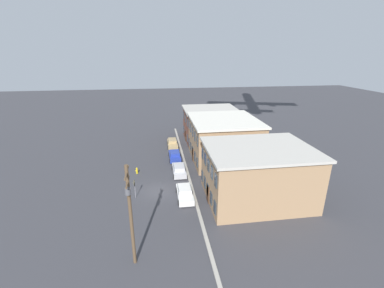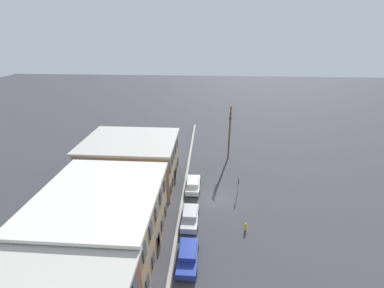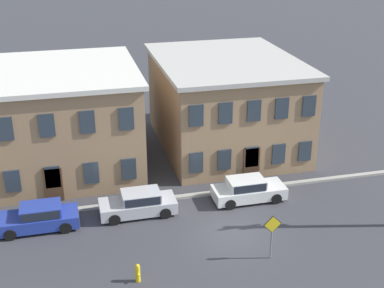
{
  "view_description": "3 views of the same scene",
  "coord_description": "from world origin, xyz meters",
  "px_view_note": "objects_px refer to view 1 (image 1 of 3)",
  "views": [
    {
      "loc": [
        29.47,
        0.32,
        16.99
      ],
      "look_at": [
        0.64,
        4.41,
        6.53
      ],
      "focal_mm": 24.0,
      "sensor_mm": 36.0,
      "label": 1
    },
    {
      "loc": [
        -27.91,
        1.45,
        20.03
      ],
      "look_at": [
        1.49,
        3.41,
        7.01
      ],
      "focal_mm": 24.0,
      "sensor_mm": 36.0,
      "label": 2
    },
    {
      "loc": [
        -8.18,
        -23.73,
        16.0
      ],
      "look_at": [
        -1.49,
        3.19,
        4.12
      ],
      "focal_mm": 50.0,
      "sensor_mm": 36.0,
      "label": 3
    }
  ],
  "objects_px": {
    "car_white": "(185,192)",
    "caution_sign": "(135,186)",
    "car_silver": "(179,169)",
    "fire_hydrant": "(137,171)",
    "utility_pole": "(130,212)",
    "car_tan": "(172,143)",
    "car_blue": "(175,155)"
  },
  "relations": [
    {
      "from": "car_tan",
      "to": "car_white",
      "type": "height_order",
      "value": "same"
    },
    {
      "from": "fire_hydrant",
      "to": "car_silver",
      "type": "bearing_deg",
      "value": 80.66
    },
    {
      "from": "utility_pole",
      "to": "fire_hydrant",
      "type": "bearing_deg",
      "value": -177.2
    },
    {
      "from": "car_silver",
      "to": "utility_pole",
      "type": "distance_m",
      "value": 17.77
    },
    {
      "from": "car_blue",
      "to": "car_silver",
      "type": "xyz_separation_m",
      "value": [
        5.58,
        0.2,
        0.0
      ]
    },
    {
      "from": "car_silver",
      "to": "car_white",
      "type": "xyz_separation_m",
      "value": [
        6.67,
        0.07,
        0.0
      ]
    },
    {
      "from": "car_silver",
      "to": "fire_hydrant",
      "type": "relative_size",
      "value": 4.58
    },
    {
      "from": "car_white",
      "to": "caution_sign",
      "type": "bearing_deg",
      "value": -98.45
    },
    {
      "from": "car_silver",
      "to": "fire_hydrant",
      "type": "bearing_deg",
      "value": -99.34
    },
    {
      "from": "car_white",
      "to": "caution_sign",
      "type": "height_order",
      "value": "caution_sign"
    },
    {
      "from": "car_white",
      "to": "utility_pole",
      "type": "xyz_separation_m",
      "value": [
        9.7,
        -5.39,
        4.39
      ]
    },
    {
      "from": "car_tan",
      "to": "utility_pole",
      "type": "bearing_deg",
      "value": -10.37
    },
    {
      "from": "car_tan",
      "to": "car_blue",
      "type": "xyz_separation_m",
      "value": [
        6.28,
        -0.05,
        0.0
      ]
    },
    {
      "from": "car_blue",
      "to": "car_white",
      "type": "bearing_deg",
      "value": 1.28
    },
    {
      "from": "car_tan",
      "to": "car_silver",
      "type": "height_order",
      "value": "same"
    },
    {
      "from": "caution_sign",
      "to": "fire_hydrant",
      "type": "distance_m",
      "value": 6.89
    },
    {
      "from": "car_silver",
      "to": "fire_hydrant",
      "type": "height_order",
      "value": "car_silver"
    },
    {
      "from": "car_tan",
      "to": "car_white",
      "type": "xyz_separation_m",
      "value": [
        18.53,
        0.22,
        0.0
      ]
    },
    {
      "from": "fire_hydrant",
      "to": "caution_sign",
      "type": "bearing_deg",
      "value": 1.84
    },
    {
      "from": "car_silver",
      "to": "car_white",
      "type": "distance_m",
      "value": 6.67
    },
    {
      "from": "caution_sign",
      "to": "car_white",
      "type": "bearing_deg",
      "value": 81.55
    },
    {
      "from": "car_blue",
      "to": "caution_sign",
      "type": "distance_m",
      "value": 12.76
    },
    {
      "from": "car_white",
      "to": "car_blue",
      "type": "bearing_deg",
      "value": -178.72
    },
    {
      "from": "caution_sign",
      "to": "car_silver",
      "type": "bearing_deg",
      "value": 134.12
    },
    {
      "from": "car_silver",
      "to": "caution_sign",
      "type": "xyz_separation_m",
      "value": [
        5.78,
        -5.96,
        0.9
      ]
    },
    {
      "from": "car_white",
      "to": "utility_pole",
      "type": "relative_size",
      "value": 0.48
    },
    {
      "from": "car_tan",
      "to": "car_silver",
      "type": "relative_size",
      "value": 1.0
    },
    {
      "from": "utility_pole",
      "to": "fire_hydrant",
      "type": "height_order",
      "value": "utility_pole"
    },
    {
      "from": "car_silver",
      "to": "car_white",
      "type": "relative_size",
      "value": 1.0
    },
    {
      "from": "car_tan",
      "to": "car_blue",
      "type": "bearing_deg",
      "value": -0.44
    },
    {
      "from": "car_white",
      "to": "fire_hydrant",
      "type": "height_order",
      "value": "car_white"
    },
    {
      "from": "car_silver",
      "to": "utility_pole",
      "type": "height_order",
      "value": "utility_pole"
    }
  ]
}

